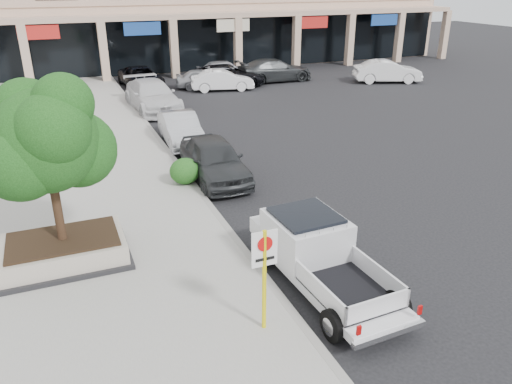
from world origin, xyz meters
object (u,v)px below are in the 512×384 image
lot_car_c (275,70)px  lot_car_f (387,71)px  no_parking_sign (264,267)px  planter_tree (52,139)px  lot_car_d (227,75)px  curb_car_a (214,159)px  lot_car_a (205,78)px  curb_car_b (181,129)px  lot_car_e (225,70)px  lot_car_b (222,80)px  curb_car_c (152,96)px  pickup_truck (325,259)px  planter (65,250)px  curb_car_d (141,77)px

lot_car_c → lot_car_f: bearing=-115.5°
no_parking_sign → lot_car_c: 27.72m
planter_tree → lot_car_d: (11.49, 20.34, -2.69)m
curb_car_a → lot_car_a: size_ratio=1.17×
no_parking_sign → lot_car_d: bearing=72.4°
no_parking_sign → lot_car_d: no_parking_sign is taller
curb_car_b → lot_car_c: size_ratio=0.77×
lot_car_e → lot_car_d: bearing=167.4°
lot_car_a → lot_car_b: 1.35m
no_parking_sign → lot_car_d: 26.14m
curb_car_a → lot_car_b: size_ratio=1.10×
no_parking_sign → curb_car_c: bearing=85.0°
lot_car_f → curb_car_a: bearing=147.9°
planter_tree → lot_car_a: size_ratio=1.03×
pickup_truck → curb_car_c: 19.10m
lot_car_f → curb_car_c: bearing=116.4°
no_parking_sign → lot_car_d: size_ratio=0.44×
lot_car_a → lot_car_e: (2.30, 2.58, 0.04)m
planter → lot_car_f: size_ratio=0.68×
no_parking_sign → lot_car_e: size_ratio=0.56×
curb_car_c → planter_tree: bearing=-112.6°
curb_car_b → lot_car_f: bearing=29.1°
lot_car_e → lot_car_f: bearing=-115.5°
no_parking_sign → lot_car_f: bearing=49.1°
lot_car_c → lot_car_e: 3.71m
lot_car_a → curb_car_c: bearing=149.7°
pickup_truck → curb_car_a: bearing=89.1°
lot_car_b → lot_car_d: lot_car_d is taller
no_parking_sign → curb_car_c: (1.77, 20.09, -0.82)m
planter → pickup_truck: pickup_truck is taller
pickup_truck → lot_car_e: size_ratio=1.23×
lot_car_b → lot_car_f: bearing=-87.6°
curb_car_a → pickup_truck: bearing=-87.5°
planter → no_parking_sign: size_ratio=1.39×
planter_tree → curb_car_c: size_ratio=0.71×
no_parking_sign → curb_car_c: size_ratio=0.41×
curb_car_a → planter: bearing=-140.6°
lot_car_a → no_parking_sign: bearing=179.6°
pickup_truck → lot_car_a: bearing=77.2°
curb_car_d → lot_car_e: (6.24, 0.71, 0.01)m
lot_car_b → lot_car_c: bearing=-60.1°
curb_car_c → lot_car_a: curb_car_c is taller
curb_car_b → curb_car_c: size_ratio=0.75×
lot_car_e → lot_car_f: lot_car_f is taller
lot_car_f → planter_tree: bearing=148.1°
planter_tree → no_parking_sign: planter_tree is taller
planter → planter_tree: 2.95m
curb_car_d → lot_car_f: (16.56, -4.77, 0.08)m
lot_car_a → lot_car_d: 1.67m
lot_car_b → lot_car_e: lot_car_e is taller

